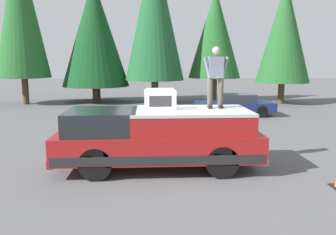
{
  "coord_description": "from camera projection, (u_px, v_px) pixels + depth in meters",
  "views": [
    {
      "loc": [
        -9.49,
        0.91,
        3.02
      ],
      "look_at": [
        0.48,
        0.34,
        1.35
      ],
      "focal_mm": 37.86,
      "sensor_mm": 36.0,
      "label": 1
    }
  ],
  "objects": [
    {
      "name": "pickup_truck",
      "position": [
        158.0,
        138.0,
        9.69
      ],
      "size": [
        2.01,
        5.54,
        1.65
      ],
      "color": "maroon",
      "rests_on": "ground"
    },
    {
      "name": "compressor_unit",
      "position": [
        160.0,
        99.0,
        9.59
      ],
      "size": [
        0.65,
        0.84,
        0.56
      ],
      "color": "silver",
      "rests_on": "pickup_truck"
    },
    {
      "name": "parked_car_navy",
      "position": [
        235.0,
        105.0,
        18.86
      ],
      "size": [
        1.64,
        4.1,
        1.16
      ],
      "color": "navy",
      "rests_on": "ground"
    },
    {
      "name": "conifer_center_left",
      "position": [
        154.0,
        12.0,
        23.22
      ],
      "size": [
        3.94,
        3.94,
        10.48
      ],
      "color": "#4C3826",
      "rests_on": "ground"
    },
    {
      "name": "ground_plane",
      "position": [
        181.0,
        168.0,
        9.9
      ],
      "size": [
        90.0,
        90.0,
        0.0
      ],
      "primitive_type": "plane",
      "color": "#565659"
    },
    {
      "name": "conifer_far_left",
      "position": [
        284.0,
        32.0,
        23.29
      ],
      "size": [
        3.53,
        3.53,
        8.04
      ],
      "color": "#4C3826",
      "rests_on": "ground"
    },
    {
      "name": "conifer_right",
      "position": [
        20.0,
        6.0,
        22.68
      ],
      "size": [
        3.45,
        3.45,
        10.97
      ],
      "color": "#4C3826",
      "rests_on": "ground"
    },
    {
      "name": "person_on_truck_bed",
      "position": [
        216.0,
        76.0,
        9.75
      ],
      "size": [
        0.29,
        0.72,
        1.69
      ],
      "color": "#423D38",
      "rests_on": "pickup_truck"
    },
    {
      "name": "conifer_left",
      "position": [
        215.0,
        34.0,
        24.54
      ],
      "size": [
        3.64,
        3.64,
        7.79
      ],
      "color": "#4C3826",
      "rests_on": "ground"
    },
    {
      "name": "conifer_center_right",
      "position": [
        95.0,
        33.0,
        24.21
      ],
      "size": [
        4.61,
        4.61,
        8.35
      ],
      "color": "#4C3826",
      "rests_on": "ground"
    }
  ]
}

